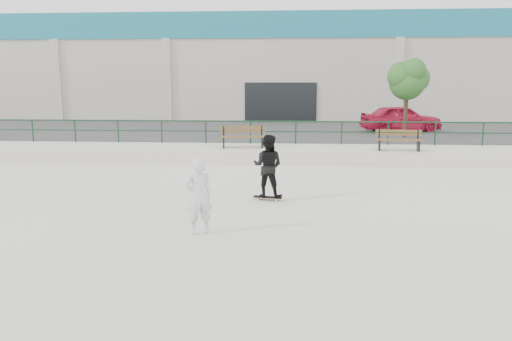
# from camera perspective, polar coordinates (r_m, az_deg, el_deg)

# --- Properties ---
(ground) EXTENTS (120.00, 120.00, 0.00)m
(ground) POSITION_cam_1_polar(r_m,az_deg,el_deg) (11.61, -0.19, -5.82)
(ground) COLOR white
(ground) RESTS_ON ground
(ledge) EXTENTS (30.00, 3.00, 0.50)m
(ledge) POSITION_cam_1_polar(r_m,az_deg,el_deg) (20.86, 1.80, 1.95)
(ledge) COLOR silver
(ledge) RESTS_ON ground
(parking_strip) EXTENTS (60.00, 14.00, 0.50)m
(parking_strip) POSITION_cam_1_polar(r_m,az_deg,el_deg) (29.30, 2.51, 4.26)
(parking_strip) COLOR #303030
(parking_strip) RESTS_ON ground
(railing) EXTENTS (28.00, 0.06, 1.03)m
(railing) POSITION_cam_1_polar(r_m,az_deg,el_deg) (22.04, 1.96, 4.98)
(railing) COLOR #153B21
(railing) RESTS_ON ledge
(commercial_building) EXTENTS (44.20, 16.33, 8.00)m
(commercial_building) POSITION_cam_1_polar(r_m,az_deg,el_deg) (43.16, 3.12, 11.83)
(commercial_building) COLOR beige
(commercial_building) RESTS_ON ground
(bench_left) EXTENTS (1.98, 0.81, 0.89)m
(bench_left) POSITION_cam_1_polar(r_m,az_deg,el_deg) (20.86, -1.51, 3.85)
(bench_left) COLOR brown
(bench_left) RESTS_ON ledge
(bench_right) EXTENTS (1.85, 0.68, 0.83)m
(bench_right) POSITION_cam_1_polar(r_m,az_deg,el_deg) (20.72, 16.00, 3.36)
(bench_right) COLOR brown
(bench_right) RESTS_ON ledge
(tree) EXTENTS (2.16, 1.92, 3.85)m
(tree) POSITION_cam_1_polar(r_m,az_deg,el_deg) (25.91, 16.97, 10.04)
(tree) COLOR #443522
(tree) RESTS_ON parking_strip
(red_car) EXTENTS (4.59, 2.51, 1.48)m
(red_car) POSITION_cam_1_polar(r_m,az_deg,el_deg) (28.75, 16.23, 5.75)
(red_car) COLOR #BA1638
(red_car) RESTS_ON parking_strip
(skateboard) EXTENTS (0.80, 0.34, 0.09)m
(skateboard) POSITION_cam_1_polar(r_m,az_deg,el_deg) (13.66, 1.35, -3.09)
(skateboard) COLOR black
(skateboard) RESTS_ON ground
(standing_skater) EXTENTS (0.95, 0.82, 1.70)m
(standing_skater) POSITION_cam_1_polar(r_m,az_deg,el_deg) (13.49, 1.36, 0.53)
(standing_skater) COLOR black
(standing_skater) RESTS_ON skateboard
(seated_skater) EXTENTS (0.70, 0.61, 1.62)m
(seated_skater) POSITION_cam_1_polar(r_m,az_deg,el_deg) (10.56, -6.57, -2.94)
(seated_skater) COLOR silver
(seated_skater) RESTS_ON ground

